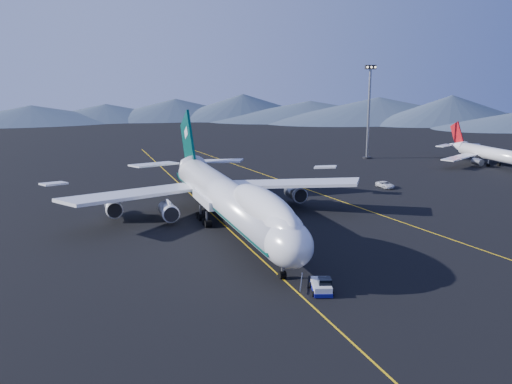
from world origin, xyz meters
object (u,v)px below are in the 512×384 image
object	(u,v)px
pushback_tug	(321,287)
service_van	(385,185)
boeing_747	(228,197)
floodlight_mast	(369,112)
second_jet	(495,155)

from	to	relation	value
pushback_tug	service_van	size ratio (longest dim) A/B	0.97
boeing_747	pushback_tug	bearing A→B (deg)	-84.76
floodlight_mast	pushback_tug	bearing A→B (deg)	-122.79
service_van	floodlight_mast	world-z (taller)	floodlight_mast
boeing_747	floodlight_mast	size ratio (longest dim) A/B	2.45
pushback_tug	floodlight_mast	world-z (taller)	floodlight_mast
pushback_tug	floodlight_mast	size ratio (longest dim) A/B	0.18
service_van	second_jet	bearing A→B (deg)	13.62
second_jet	floodlight_mast	xyz separation A→B (m)	(-27.67, 26.52, 11.38)
boeing_747	pushback_tug	size ratio (longest dim) A/B	13.89
pushback_tug	second_jet	size ratio (longest dim) A/B	0.13
second_jet	service_van	bearing A→B (deg)	-168.30
boeing_747	floodlight_mast	bearing A→B (deg)	44.59
second_jet	floodlight_mast	distance (m)	39.98
pushback_tug	second_jet	distance (m)	115.26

